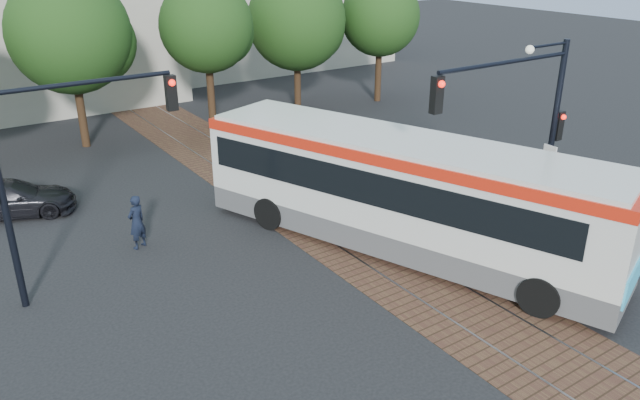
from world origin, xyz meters
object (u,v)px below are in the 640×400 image
(city_bus, at_px, (401,188))
(parked_car, at_px, (10,199))
(signal_pole_main, at_px, (530,116))
(signal_pole_left, at_px, (46,158))
(traffic_island, at_px, (536,228))
(officer, at_px, (137,222))

(city_bus, distance_m, parked_car, 13.38)
(signal_pole_main, height_order, signal_pole_left, signal_pole_main)
(signal_pole_left, bearing_deg, traffic_island, -20.36)
(traffic_island, relative_size, officer, 3.00)
(signal_pole_main, bearing_deg, traffic_island, -5.36)
(signal_pole_main, height_order, parked_car, signal_pole_main)
(signal_pole_main, xyz_separation_m, officer, (-9.76, 6.36, -3.29))
(officer, distance_m, parked_car, 5.63)
(officer, bearing_deg, parked_car, -85.94)
(city_bus, distance_m, traffic_island, 4.78)
(city_bus, height_order, signal_pole_main, signal_pole_main)
(city_bus, bearing_deg, traffic_island, -46.79)
(traffic_island, xyz_separation_m, officer, (-10.72, 6.45, 0.54))
(parked_car, bearing_deg, signal_pole_main, -112.65)
(traffic_island, relative_size, signal_pole_main, 0.87)
(signal_pole_main, xyz_separation_m, parked_car, (-12.59, 11.22, -3.54))
(city_bus, xyz_separation_m, parked_car, (-9.51, 9.32, -1.34))
(officer, bearing_deg, signal_pole_left, 6.17)
(city_bus, bearing_deg, officer, 125.70)
(officer, bearing_deg, signal_pole_main, 120.79)
(city_bus, xyz_separation_m, signal_pole_main, (3.08, -1.90, 2.20))
(city_bus, relative_size, traffic_island, 2.54)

